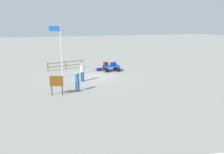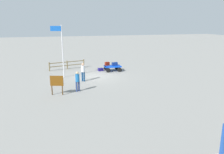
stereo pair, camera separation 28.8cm
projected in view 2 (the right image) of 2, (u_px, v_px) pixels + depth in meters
The scene contains 10 objects.
ground_plane at pixel (94, 76), 22.16m from camera, with size 120.00×120.00×0.00m, color gray.
luggage_cart at pixel (112, 67), 24.49m from camera, with size 1.83×1.42×0.58m.
suitcase_navy at pixel (107, 64), 24.61m from camera, with size 0.51×0.41×0.38m.
suitcase_grey at pixel (115, 64), 24.57m from camera, with size 0.63×0.37×0.36m.
suitcase_dark at pixel (101, 69), 24.64m from camera, with size 0.59×0.49×0.30m.
worker_lead at pixel (83, 70), 20.19m from camera, with size 0.51×0.51×1.68m.
worker_trailing at pixel (78, 80), 17.28m from camera, with size 0.40×0.40×1.59m.
flagpole at pixel (61, 47), 21.10m from camera, with size 1.06×0.13×4.99m.
signboard at pixel (57, 82), 16.44m from camera, with size 0.94×0.34×1.46m.
wooden_fence at pixel (67, 64), 25.36m from camera, with size 4.03×1.09×0.97m.
Camera 2 is at (4.11, 21.17, 5.35)m, focal length 36.03 mm.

